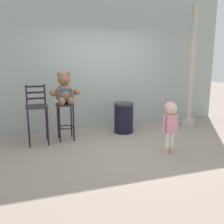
# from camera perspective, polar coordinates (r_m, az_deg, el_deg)

# --- Properties ---
(ground_plane) EXTENTS (24.00, 24.00, 0.00)m
(ground_plane) POSITION_cam_1_polar(r_m,az_deg,el_deg) (4.94, 3.55, -8.30)
(ground_plane) COLOR gray
(building_wall) EXTENTS (6.77, 0.30, 3.97)m
(building_wall) POSITION_cam_1_polar(r_m,az_deg,el_deg) (6.47, -2.92, 14.39)
(building_wall) COLOR #94A19D
(building_wall) RESTS_ON ground_plane
(bar_stool_with_teddy) EXTENTS (0.39, 0.39, 0.80)m
(bar_stool_with_teddy) POSITION_cam_1_polar(r_m,az_deg,el_deg) (5.40, -10.61, -0.46)
(bar_stool_with_teddy) COLOR #2A272E
(bar_stool_with_teddy) RESTS_ON ground_plane
(teddy_bear) EXTENTS (0.62, 0.56, 0.66)m
(teddy_bear) POSITION_cam_1_polar(r_m,az_deg,el_deg) (5.29, -10.76, 4.51)
(teddy_bear) COLOR brown
(teddy_bear) RESTS_ON bar_stool_with_teddy
(child_walking) EXTENTS (0.31, 0.24, 0.97)m
(child_walking) POSITION_cam_1_polar(r_m,az_deg,el_deg) (4.62, 13.22, -0.97)
(child_walking) COLOR #D3A993
(child_walking) RESTS_ON ground_plane
(trash_bin) EXTENTS (0.47, 0.47, 0.72)m
(trash_bin) POSITION_cam_1_polar(r_m,az_deg,el_deg) (5.89, 2.68, -1.27)
(trash_bin) COLOR black
(trash_bin) RESTS_ON ground_plane
(lamppost) EXTENTS (0.33, 0.33, 3.01)m
(lamppost) POSITION_cam_1_polar(r_m,az_deg,el_deg) (6.67, 17.52, 7.08)
(lamppost) COLOR #ADA69D
(lamppost) RESTS_ON ground_plane
(bar_chair_empty) EXTENTS (0.43, 0.43, 1.20)m
(bar_chair_empty) POSITION_cam_1_polar(r_m,az_deg,el_deg) (5.27, -16.78, 0.49)
(bar_chair_empty) COLOR #2A272E
(bar_chair_empty) RESTS_ON ground_plane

